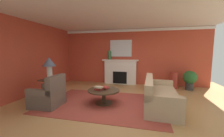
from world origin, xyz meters
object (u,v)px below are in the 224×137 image
sofa (159,97)px  potted_plant (190,79)px  fireplace (120,73)px  vase_mantel_left (110,55)px  coffee_table (104,93)px  table_lamp (49,64)px  armchair_near_window (49,96)px  vase_tall_corner (174,80)px  mantel_mirror (121,48)px  side_table (50,87)px

sofa → potted_plant: size_ratio=2.56×
fireplace → vase_mantel_left: bearing=-174.8°
vase_mantel_left → potted_plant: vase_mantel_left is taller
sofa → coffee_table: 1.70m
fireplace → potted_plant: (3.11, -0.43, -0.10)m
sofa → table_lamp: table_lamp is taller
table_lamp → potted_plant: 5.66m
armchair_near_window → vase_tall_corner: bearing=37.4°
table_lamp → vase_tall_corner: 5.21m
mantel_mirror → vase_tall_corner: mantel_mirror is taller
vase_mantel_left → vase_tall_corner: bearing=-4.7°
coffee_table → side_table: 1.94m
vase_mantel_left → vase_tall_corner: (3.06, -0.25, -1.11)m
fireplace → armchair_near_window: 3.78m
mantel_mirror → vase_mantel_left: (-0.55, -0.17, -0.34)m
sofa → table_lamp: bearing=-177.6°
fireplace → side_table: (-1.97, -2.82, -0.19)m
table_lamp → vase_mantel_left: (1.42, 2.77, 0.25)m
table_lamp → armchair_near_window: bearing=-57.5°
armchair_near_window → fireplace: bearing=65.2°
side_table → sofa: bearing=2.4°
mantel_mirror → armchair_near_window: bearing=-114.1°
mantel_mirror → sofa: mantel_mirror is taller
coffee_table → vase_mantel_left: size_ratio=2.23×
sofa → side_table: bearing=-177.6°
vase_mantel_left → table_lamp: bearing=-117.2°
potted_plant → side_table: bearing=-154.8°
mantel_mirror → fireplace: bearing=-90.0°
sofa → vase_mantel_left: size_ratio=4.75×
armchair_near_window → table_lamp: size_ratio=1.27×
vase_mantel_left → potted_plant: size_ratio=0.54×
mantel_mirror → side_table: bearing=-123.9°
armchair_near_window → coffee_table: (1.55, 0.59, 0.03)m
mantel_mirror → side_table: mantel_mirror is taller
mantel_mirror → vase_mantel_left: bearing=-162.8°
mantel_mirror → potted_plant: mantel_mirror is taller
sofa → coffee_table: bearing=-174.3°
fireplace → mantel_mirror: size_ratio=1.63×
armchair_near_window → coffee_table: 1.66m
mantel_mirror → armchair_near_window: mantel_mirror is taller
side_table → table_lamp: table_lamp is taller
armchair_near_window → vase_mantel_left: (1.03, 3.37, 1.17)m
table_lamp → vase_tall_corner: size_ratio=1.04×
sofa → potted_plant: (1.45, 2.23, 0.19)m
sofa → mantel_mirror: bearing=120.8°
vase_mantel_left → coffee_table: bearing=-79.4°
armchair_near_window → table_lamp: (-0.39, 0.61, 0.92)m
mantel_mirror → side_table: size_ratio=1.57×
table_lamp → potted_plant: bearing=25.2°
vase_tall_corner → coffee_table: bearing=-135.1°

